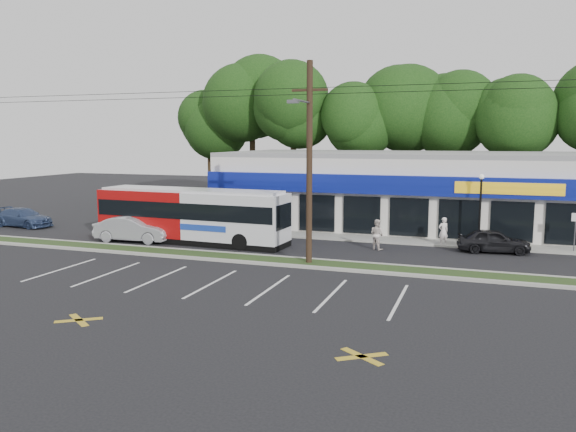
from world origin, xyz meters
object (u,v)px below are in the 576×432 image
(utility_pole, at_px, (306,156))
(car_silver, at_px, (134,229))
(sign_post, at_px, (575,225))
(car_dark, at_px, (494,241))
(lamp_post, at_px, (480,201))
(pedestrian_b, at_px, (377,234))
(car_blue, at_px, (23,217))
(metrobus, at_px, (192,214))
(pedestrian_a, at_px, (443,231))

(utility_pole, xyz_separation_m, car_silver, (-11.83, 2.57, -4.62))
(sign_post, bearing_deg, car_dark, -162.64)
(lamp_post, bearing_deg, car_dark, -62.70)
(sign_post, xyz_separation_m, car_dark, (-4.21, -1.31, -0.89))
(sign_post, relative_size, pedestrian_b, 1.28)
(car_silver, bearing_deg, sign_post, -83.03)
(utility_pole, distance_m, pedestrian_b, 7.32)
(car_dark, relative_size, car_blue, 0.85)
(car_silver, bearing_deg, lamp_post, -79.66)
(car_dark, relative_size, car_silver, 0.81)
(pedestrian_b, bearing_deg, car_silver, 39.54)
(metrobus, height_order, pedestrian_a, metrobus)
(lamp_post, relative_size, sign_post, 1.91)
(metrobus, height_order, car_blue, metrobus)
(car_silver, xyz_separation_m, car_blue, (-11.00, 2.46, -0.12))
(pedestrian_a, xyz_separation_m, pedestrian_b, (-3.49, -2.50, 0.03))
(sign_post, height_order, car_blue, sign_post)
(car_dark, bearing_deg, pedestrian_a, 59.64)
(car_dark, height_order, car_silver, car_silver)
(lamp_post, bearing_deg, car_silver, -165.16)
(car_silver, distance_m, car_blue, 11.27)
(car_silver, height_order, car_blue, car_silver)
(utility_pole, bearing_deg, pedestrian_b, 62.13)
(metrobus, height_order, pedestrian_b, metrobus)
(lamp_post, height_order, car_silver, lamp_post)
(utility_pole, bearing_deg, pedestrian_a, 50.84)
(sign_post, distance_m, car_dark, 4.50)
(utility_pole, height_order, lamp_post, utility_pole)
(utility_pole, xyz_separation_m, car_blue, (-22.83, 5.03, -4.75))
(metrobus, relative_size, car_silver, 2.56)
(sign_post, bearing_deg, lamp_post, 177.42)
(sign_post, height_order, car_silver, sign_post)
(lamp_post, xyz_separation_m, car_blue, (-31.00, -2.84, -2.01))
(pedestrian_a, bearing_deg, metrobus, -16.36)
(car_blue, xyz_separation_m, pedestrian_b, (25.51, 0.04, 0.20))
(utility_pole, relative_size, pedestrian_a, 29.66)
(car_blue, relative_size, pedestrian_a, 2.72)
(car_dark, height_order, car_blue, car_blue)
(metrobus, relative_size, car_blue, 2.67)
(utility_pole, relative_size, car_blue, 10.91)
(utility_pole, relative_size, lamp_post, 11.76)
(car_dark, relative_size, pedestrian_b, 2.24)
(car_silver, height_order, pedestrian_a, pedestrian_a)
(metrobus, height_order, car_silver, metrobus)
(car_silver, relative_size, car_blue, 1.04)
(car_dark, distance_m, car_silver, 21.13)
(car_dark, xyz_separation_m, pedestrian_a, (-2.79, 1.24, 0.18))
(car_blue, height_order, pedestrian_a, pedestrian_a)
(utility_pole, distance_m, metrobus, 9.82)
(car_silver, relative_size, pedestrian_b, 2.75)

